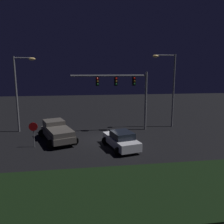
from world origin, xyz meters
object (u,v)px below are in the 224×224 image
at_px(traffic_signal_gantry, 124,87).
at_px(stop_sign, 33,130).
at_px(street_lamp_right, 169,82).
at_px(pickup_truck, 57,130).
at_px(car_sedan, 121,140).
at_px(street_lamp_left, 20,85).

height_order(traffic_signal_gantry, stop_sign, traffic_signal_gantry).
xyz_separation_m(street_lamp_right, stop_sign, (-14.41, -5.25, -3.77)).
bearing_deg(stop_sign, pickup_truck, 43.39).
height_order(street_lamp_right, stop_sign, street_lamp_right).
distance_m(pickup_truck, stop_sign, 2.53).
xyz_separation_m(car_sedan, stop_sign, (-7.52, 1.34, 0.82)).
bearing_deg(street_lamp_right, pickup_truck, -164.24).
distance_m(pickup_truck, car_sedan, 6.49).
distance_m(traffic_signal_gantry, street_lamp_left, 11.19).
distance_m(pickup_truck, traffic_signal_gantry, 8.56).
relative_size(car_sedan, stop_sign, 2.11).
xyz_separation_m(car_sedan, street_lamp_right, (6.89, 6.59, 4.59)).
xyz_separation_m(car_sedan, traffic_signal_gantry, (1.40, 5.71, 4.16)).
bearing_deg(street_lamp_right, traffic_signal_gantry, -170.88).
relative_size(pickup_truck, street_lamp_left, 0.71).
xyz_separation_m(pickup_truck, stop_sign, (-1.79, -1.69, 0.56)).
height_order(pickup_truck, traffic_signal_gantry, traffic_signal_gantry).
bearing_deg(street_lamp_left, car_sedan, -35.16).
height_order(street_lamp_left, stop_sign, street_lamp_left).
bearing_deg(car_sedan, pickup_truck, 48.92).
bearing_deg(street_lamp_left, pickup_truck, -43.70).
bearing_deg(street_lamp_right, street_lamp_left, 179.11).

